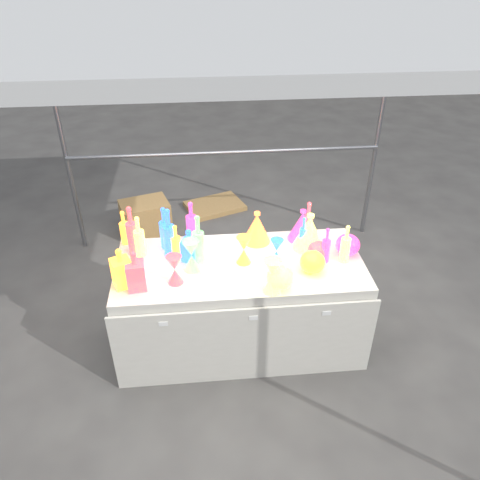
{
  "coord_description": "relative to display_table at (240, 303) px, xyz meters",
  "views": [
    {
      "loc": [
        -0.26,
        -2.74,
        2.75
      ],
      "look_at": [
        0.0,
        0.0,
        0.95
      ],
      "focal_mm": 35.0,
      "sensor_mm": 36.0,
      "label": 1
    }
  ],
  "objects": [
    {
      "name": "cardboard_box_flat",
      "position": [
        -0.1,
        2.19,
        -0.35
      ],
      "size": [
        0.77,
        0.66,
        0.06
      ],
      "primitive_type": "cube",
      "rotation": [
        0.0,
        0.0,
        0.37
      ],
      "color": "#AE854E",
      "rests_on": "ground"
    },
    {
      "name": "decanter_0",
      "position": [
        -0.81,
        -0.16,
        0.52
      ],
      "size": [
        0.16,
        0.16,
        0.29
      ],
      "primitive_type": null,
      "rotation": [
        0.0,
        0.0,
        0.41
      ],
      "color": "red",
      "rests_on": "display_table"
    },
    {
      "name": "lampshade_3",
      "position": [
        0.54,
        0.17,
        0.52
      ],
      "size": [
        0.28,
        0.28,
        0.28
      ],
      "primitive_type": null,
      "rotation": [
        0.0,
        0.0,
        0.18
      ],
      "color": "teal",
      "rests_on": "display_table"
    },
    {
      "name": "bottle_2",
      "position": [
        -0.78,
        0.24,
        0.57
      ],
      "size": [
        0.11,
        0.11,
        0.38
      ],
      "primitive_type": null,
      "rotation": [
        0.0,
        0.0,
        -0.4
      ],
      "color": "orange",
      "rests_on": "display_table"
    },
    {
      "name": "globe_2",
      "position": [
        0.57,
        0.02,
        0.44
      ],
      "size": [
        0.2,
        0.2,
        0.12
      ],
      "primitive_type": null,
      "rotation": [
        0.0,
        0.0,
        0.39
      ],
      "color": "orange",
      "rests_on": "display_table"
    },
    {
      "name": "hourglass_3",
      "position": [
        -0.35,
        -0.03,
        0.5
      ],
      "size": [
        0.12,
        0.12,
        0.24
      ],
      "primitive_type": null,
      "rotation": [
        0.0,
        0.0,
        0.01
      ],
      "color": "#D22ACB",
      "rests_on": "display_table"
    },
    {
      "name": "cardboard_box_closed",
      "position": [
        -0.87,
        1.73,
        -0.19
      ],
      "size": [
        0.58,
        0.5,
        0.36
      ],
      "primitive_type": "cube",
      "rotation": [
        0.0,
        0.0,
        0.31
      ],
      "color": "#AE854E",
      "rests_on": "ground"
    },
    {
      "name": "hourglass_2",
      "position": [
        0.18,
        -0.33,
        0.5
      ],
      "size": [
        0.14,
        0.14,
        0.25
      ],
      "primitive_type": null,
      "rotation": [
        0.0,
        0.0,
        -0.1
      ],
      "color": "teal",
      "rests_on": "display_table"
    },
    {
      "name": "bottle_4",
      "position": [
        -0.72,
        0.19,
        0.54
      ],
      "size": [
        0.09,
        0.09,
        0.33
      ],
      "primitive_type": null,
      "rotation": [
        0.0,
        0.0,
        -0.26
      ],
      "color": "teal",
      "rests_on": "display_table"
    },
    {
      "name": "globe_1",
      "position": [
        0.24,
        -0.3,
        0.45
      ],
      "size": [
        0.19,
        0.19,
        0.15
      ],
      "primitive_type": null,
      "rotation": [
        0.0,
        0.0,
        -0.01
      ],
      "color": "teal",
      "rests_on": "display_table"
    },
    {
      "name": "bottle_6",
      "position": [
        -0.46,
        0.13,
        0.51
      ],
      "size": [
        0.08,
        0.08,
        0.28
      ],
      "primitive_type": null,
      "rotation": [
        0.0,
        0.0,
        0.15
      ],
      "color": "red",
      "rests_on": "display_table"
    },
    {
      "name": "bottle_3",
      "position": [
        -0.34,
        0.36,
        0.54
      ],
      "size": [
        0.09,
        0.09,
        0.33
      ],
      "primitive_type": null,
      "rotation": [
        0.0,
        0.0,
        -0.1
      ],
      "color": "#1B5BA0",
      "rests_on": "display_table"
    },
    {
      "name": "canopy_tent",
      "position": [
        -0.0,
        0.02,
        2.01
      ],
      "size": [
        3.15,
        3.15,
        2.46
      ],
      "color": "gray",
      "rests_on": "ground"
    },
    {
      "name": "decanter_1",
      "position": [
        -0.72,
        -0.21,
        0.52
      ],
      "size": [
        0.14,
        0.14,
        0.29
      ],
      "primitive_type": null,
      "rotation": [
        0.0,
        0.0,
        0.11
      ],
      "color": "orange",
      "rests_on": "display_table"
    },
    {
      "name": "globe_0",
      "position": [
        0.5,
        -0.14,
        0.45
      ],
      "size": [
        0.2,
        0.2,
        0.14
      ],
      "primitive_type": null,
      "rotation": [
        0.0,
        0.0,
        -0.1
      ],
      "color": "red",
      "rests_on": "display_table"
    },
    {
      "name": "hourglass_5",
      "position": [
        0.26,
        -0.0,
        0.47
      ],
      "size": [
        0.11,
        0.11,
        0.19
      ],
      "primitive_type": null,
      "rotation": [
        0.0,
        0.0,
        -0.18
      ],
      "color": "#1A934F",
      "rests_on": "display_table"
    },
    {
      "name": "bottle_1",
      "position": [
        -0.54,
        0.28,
        0.55
      ],
      "size": [
        0.09,
        0.09,
        0.34
      ],
      "primitive_type": null,
      "rotation": [
        0.0,
        0.0,
        0.08
      ],
      "color": "#1A934F",
      "rests_on": "display_table"
    },
    {
      "name": "hourglass_1",
      "position": [
        0.19,
        -0.28,
        0.47
      ],
      "size": [
        0.12,
        0.12,
        0.2
      ],
      "primitive_type": null,
      "rotation": [
        0.0,
        0.0,
        0.21
      ],
      "color": "#1B5BA0",
      "rests_on": "display_table"
    },
    {
      "name": "lampshade_2",
      "position": [
        0.51,
        0.29,
        0.5
      ],
      "size": [
        0.25,
        0.25,
        0.26
      ],
      "primitive_type": null,
      "rotation": [
        0.0,
        0.0,
        0.17
      ],
      "color": "#1B5BA0",
      "rests_on": "display_table"
    },
    {
      "name": "hourglass_0",
      "position": [
        -0.46,
        -0.17,
        0.48
      ],
      "size": [
        0.11,
        0.11,
        0.22
      ],
      "primitive_type": null,
      "rotation": [
        0.0,
        0.0,
        -0.03
      ],
      "color": "orange",
      "rests_on": "display_table"
    },
    {
      "name": "bottle_7",
      "position": [
        -0.5,
        0.17,
        0.57
      ],
      "size": [
        0.1,
        0.1,
        0.39
      ],
      "primitive_type": null,
      "rotation": [
        0.0,
        0.0,
        -0.09
      ],
      "color": "#1A934F",
      "rests_on": "display_table"
    },
    {
      "name": "ground",
      "position": [
        -0.0,
        0.01,
        -0.37
      ],
      "size": [
        80.0,
        80.0,
        0.0
      ],
      "primitive_type": "plane",
      "color": "#5E5B57",
      "rests_on": "ground"
    },
    {
      "name": "decanter_2",
      "position": [
        -0.36,
        0.09,
        0.51
      ],
      "size": [
        0.14,
        0.14,
        0.26
      ],
      "primitive_type": null,
      "rotation": [
        0.0,
        0.0,
        -0.39
      ],
      "color": "#1A934F",
      "rests_on": "display_table"
    },
    {
      "name": "lampshade_0",
      "position": [
        0.16,
        0.29,
        0.5
      ],
      "size": [
        0.22,
        0.22,
        0.26
      ],
      "primitive_type": null,
      "rotation": [
        0.0,
        0.0,
        0.03
      ],
      "color": "yellow",
      "rests_on": "display_table"
    },
    {
      "name": "bottle_5",
      "position": [
        -0.29,
        0.06,
        0.57
      ],
      "size": [
        0.09,
        0.09,
        0.38
      ],
      "primitive_type": null,
      "rotation": [
        0.0,
        0.0,
        0.12
      ],
      "color": "#D22ACB",
      "rests_on": "display_table"
    },
    {
      "name": "display_table",
      "position": [
        0.0,
        0.0,
        0.0
      ],
      "size": [
        1.84,
        0.83,
        0.75
      ],
      "color": "silver",
      "rests_on": "ground"
    },
    {
      "name": "bottle_9",
      "position": [
        0.55,
        0.28,
        0.54
      ],
      "size": [
        0.1,
        0.1,
        0.33
      ],
      "primitive_type": null,
      "rotation": [
        0.0,
        0.0,
        0.43
      ],
      "color": "orange",
      "rests_on": "display_table"
    },
    {
      "name": "bottle_10",
      "position": [
        0.62,
        -0.02,
        0.52
      ],
      "size": [
        0.07,
        0.07,
        0.28
      ],
      "primitive_type": null,
      "rotation": [
        0.0,
        0.0,
        0.12
      ],
      "color": "#1B5BA0",
      "rests_on": "display_table"
    },
    {
      "name": "bottle_0",
      "position": [
        -0.85,
        0.36,
        0.52
      ],
      "size": [
        0.09,
        0.09,
        0.28
      ],
      "primitive_type": null,
      "rotation": [
        0.0,
        0.0,
        -0.36
      ],
      "color": "red",
      "rests_on": "display_table"
    },
    {
      "name": "hourglass_4",
      "position": [
        0.03,
        0.02,
        0.48
      ],
      "size": [
        0.11,
        0.11,
        0.22
      ],
      "primitive_type": null,
      "rotation": [
        0.0,
        0.0,
        -0.06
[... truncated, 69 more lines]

